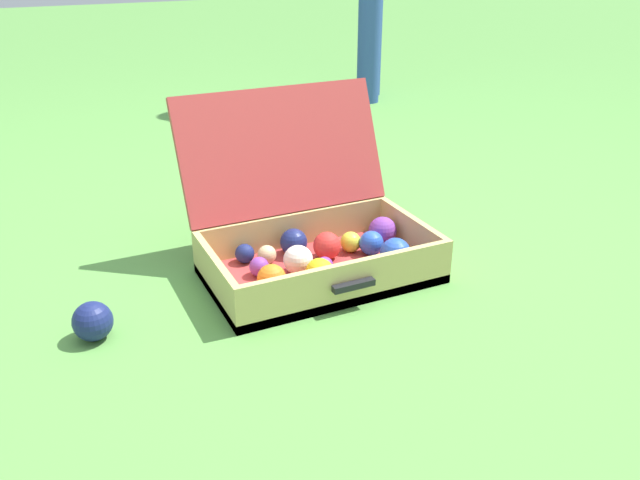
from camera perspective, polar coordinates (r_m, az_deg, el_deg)
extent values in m
plane|color=#569342|center=(1.71, -0.57, -4.16)|extent=(16.00, 16.00, 0.00)
cube|color=#B23838|center=(1.75, 0.00, -2.87)|extent=(0.59, 0.35, 0.03)
cube|color=tan|center=(1.64, -9.05, -3.36)|extent=(0.02, 0.35, 0.12)
cube|color=tan|center=(1.86, 7.97, 0.25)|extent=(0.02, 0.35, 0.12)
cube|color=tan|center=(1.60, 2.59, -3.88)|extent=(0.55, 0.02, 0.12)
cube|color=tan|center=(1.87, -2.21, 0.62)|extent=(0.55, 0.02, 0.12)
cube|color=#B23838|center=(1.86, -3.30, 7.80)|extent=(0.59, 0.16, 0.33)
cube|color=black|center=(1.58, 2.95, -3.97)|extent=(0.11, 0.02, 0.02)
sphere|color=red|center=(1.78, 0.62, -0.50)|extent=(0.08, 0.08, 0.08)
sphere|color=white|center=(1.71, -1.92, -1.74)|extent=(0.08, 0.08, 0.08)
sphere|color=blue|center=(1.75, 6.57, -1.14)|extent=(0.08, 0.08, 0.08)
sphere|color=orange|center=(1.63, -4.22, -3.36)|extent=(0.07, 0.07, 0.07)
sphere|color=purple|center=(1.88, 5.45, 0.81)|extent=(0.08, 0.08, 0.08)
sphere|color=navy|center=(1.81, -2.30, -0.19)|extent=(0.08, 0.08, 0.08)
sphere|color=blue|center=(1.82, 4.49, -0.26)|extent=(0.07, 0.07, 0.07)
sphere|color=purple|center=(1.71, -5.31, -2.33)|extent=(0.05, 0.05, 0.05)
sphere|color=yellow|center=(1.65, 0.12, -2.82)|extent=(0.07, 0.07, 0.07)
sphere|color=purple|center=(1.71, 0.40, -2.22)|extent=(0.05, 0.05, 0.05)
sphere|color=navy|center=(1.78, -6.56, -1.18)|extent=(0.05, 0.05, 0.05)
sphere|color=#CCDB38|center=(1.83, 2.68, -0.17)|extent=(0.06, 0.06, 0.06)
sphere|color=#D1B784|center=(1.77, -4.64, -1.28)|extent=(0.05, 0.05, 0.05)
sphere|color=navy|center=(1.57, -19.15, -6.71)|extent=(0.09, 0.09, 0.09)
cylinder|color=#2D4C93|center=(3.77, 4.52, 19.17)|extent=(0.12, 0.12, 0.90)
cylinder|color=#2D4C93|center=(3.60, 4.35, 18.89)|extent=(0.12, 0.12, 0.90)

